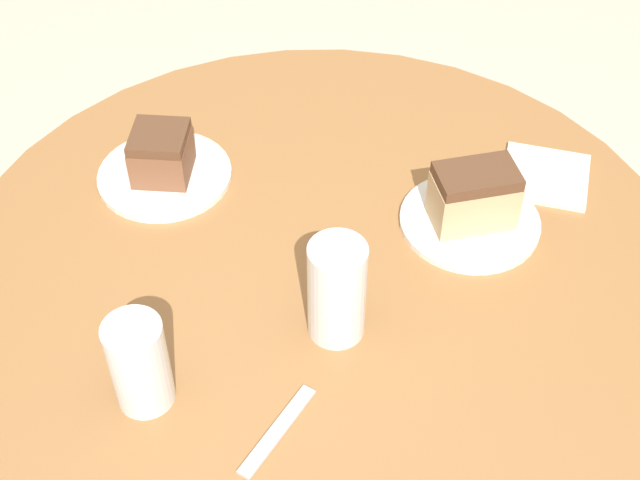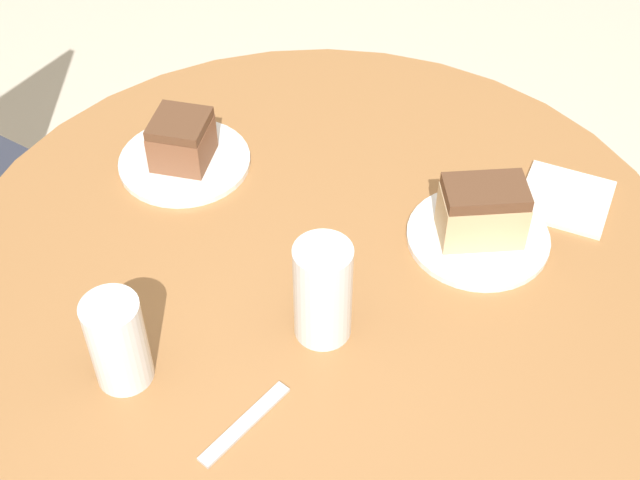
{
  "view_description": "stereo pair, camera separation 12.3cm",
  "coord_description": "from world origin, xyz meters",
  "px_view_note": "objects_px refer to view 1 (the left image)",
  "views": [
    {
      "loc": [
        -0.76,
        -0.39,
        1.68
      ],
      "look_at": [
        0.0,
        0.0,
        0.8
      ],
      "focal_mm": 50.0,
      "sensor_mm": 36.0,
      "label": 1
    },
    {
      "loc": [
        -0.7,
        -0.5,
        1.68
      ],
      "look_at": [
        0.0,
        0.0,
        0.8
      ],
      "focal_mm": 50.0,
      "sensor_mm": 36.0,
      "label": 2
    }
  ],
  "objects_px": {
    "cake_slice_far": "(474,196)",
    "glass_water": "(140,368)",
    "plate_far": "(470,221)",
    "glass_lemonade": "(337,294)",
    "plate_near": "(165,175)",
    "cake_slice_near": "(161,153)"
  },
  "relations": [
    {
      "from": "cake_slice_far",
      "to": "glass_water",
      "type": "distance_m",
      "value": 0.53
    },
    {
      "from": "plate_far",
      "to": "glass_lemonade",
      "type": "bearing_deg",
      "value": 161.76
    },
    {
      "from": "plate_near",
      "to": "plate_far",
      "type": "xyz_separation_m",
      "value": [
        0.12,
        -0.46,
        0.0
      ]
    },
    {
      "from": "cake_slice_far",
      "to": "plate_far",
      "type": "bearing_deg",
      "value": 0.0
    },
    {
      "from": "plate_near",
      "to": "cake_slice_near",
      "type": "height_order",
      "value": "cake_slice_near"
    },
    {
      "from": "cake_slice_far",
      "to": "plate_near",
      "type": "bearing_deg",
      "value": 104.54
    },
    {
      "from": "cake_slice_far",
      "to": "glass_water",
      "type": "height_order",
      "value": "glass_water"
    },
    {
      "from": "plate_near",
      "to": "cake_slice_far",
      "type": "height_order",
      "value": "cake_slice_far"
    },
    {
      "from": "plate_far",
      "to": "cake_slice_near",
      "type": "xyz_separation_m",
      "value": [
        -0.12,
        0.46,
        0.04
      ]
    },
    {
      "from": "plate_near",
      "to": "glass_lemonade",
      "type": "relative_size",
      "value": 1.38
    },
    {
      "from": "plate_far",
      "to": "cake_slice_near",
      "type": "relative_size",
      "value": 1.83
    },
    {
      "from": "cake_slice_near",
      "to": "cake_slice_far",
      "type": "bearing_deg",
      "value": -75.46
    },
    {
      "from": "cake_slice_far",
      "to": "glass_lemonade",
      "type": "bearing_deg",
      "value": 161.76
    },
    {
      "from": "cake_slice_far",
      "to": "cake_slice_near",
      "type": "bearing_deg",
      "value": 104.54
    },
    {
      "from": "plate_near",
      "to": "glass_lemonade",
      "type": "bearing_deg",
      "value": -111.64
    },
    {
      "from": "cake_slice_far",
      "to": "glass_water",
      "type": "bearing_deg",
      "value": 152.1
    },
    {
      "from": "cake_slice_near",
      "to": "cake_slice_far",
      "type": "distance_m",
      "value": 0.47
    },
    {
      "from": "plate_near",
      "to": "cake_slice_near",
      "type": "bearing_deg",
      "value": 0.0
    },
    {
      "from": "glass_lemonade",
      "to": "glass_water",
      "type": "distance_m",
      "value": 0.26
    },
    {
      "from": "plate_far",
      "to": "glass_lemonade",
      "type": "xyz_separation_m",
      "value": [
        -0.26,
        0.09,
        0.06
      ]
    },
    {
      "from": "cake_slice_near",
      "to": "glass_water",
      "type": "distance_m",
      "value": 0.41
    },
    {
      "from": "glass_lemonade",
      "to": "glass_water",
      "type": "height_order",
      "value": "glass_lemonade"
    }
  ]
}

